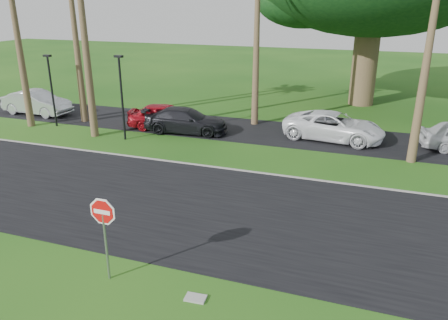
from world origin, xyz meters
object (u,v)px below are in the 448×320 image
at_px(car_red, 166,116).
at_px(car_dark, 186,121).
at_px(car_silver, 37,103).
at_px(stop_sign_near, 104,222).
at_px(car_minivan, 334,127).

height_order(car_red, car_dark, car_red).
bearing_deg(car_silver, car_red, -89.17).
xyz_separation_m(stop_sign_near, car_silver, (-15.12, 14.46, -0.97)).
bearing_deg(car_minivan, car_silver, 99.46).
height_order(stop_sign_near, car_dark, stop_sign_near).
height_order(stop_sign_near, car_red, stop_sign_near).
relative_size(car_silver, car_dark, 0.99).
distance_m(car_red, car_minivan, 9.89).
height_order(car_silver, car_minivan, car_silver).
bearing_deg(car_red, stop_sign_near, -172.66).
bearing_deg(stop_sign_near, car_silver, 136.28).
bearing_deg(car_red, car_dark, -116.16).
relative_size(stop_sign_near, car_red, 0.59).
distance_m(car_silver, car_red, 9.81).
bearing_deg(car_dark, car_silver, 80.66).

